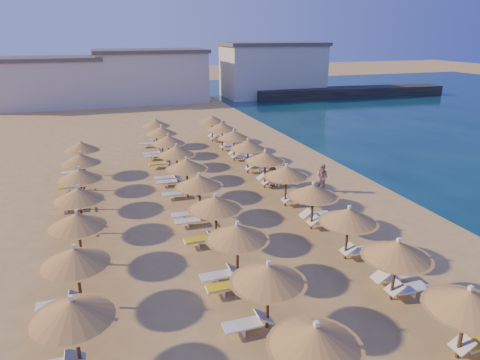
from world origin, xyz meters
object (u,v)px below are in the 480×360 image
object	(u,v)px
jetty	(350,92)
beachgoer_c	(273,174)
parasol_row_west	(199,182)
beachgoer_b	(322,178)
parasol_row_east	(286,172)

from	to	relation	value
jetty	beachgoer_c	world-z (taller)	beachgoer_c
parasol_row_west	beachgoer_b	distance (m)	8.40
parasol_row_east	parasol_row_west	bearing A→B (deg)	180.00
beachgoer_c	beachgoer_b	size ratio (longest dim) A/B	0.86
parasol_row_east	beachgoer_b	bearing A→B (deg)	23.02
parasol_row_west	beachgoer_c	world-z (taller)	parasol_row_west
parasol_row_west	beachgoer_b	world-z (taller)	parasol_row_west
jetty	beachgoer_b	world-z (taller)	beachgoer_b
jetty	parasol_row_east	size ratio (longest dim) A/B	0.86
parasol_row_west	jetty	bearing A→B (deg)	48.43
parasol_row_west	beachgoer_c	distance (m)	6.81
beachgoer_c	parasol_row_west	bearing A→B (deg)	-88.17
parasol_row_west	beachgoer_b	bearing A→B (deg)	9.21
jetty	parasol_row_west	bearing A→B (deg)	-126.85
beachgoer_c	jetty	bearing A→B (deg)	111.80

